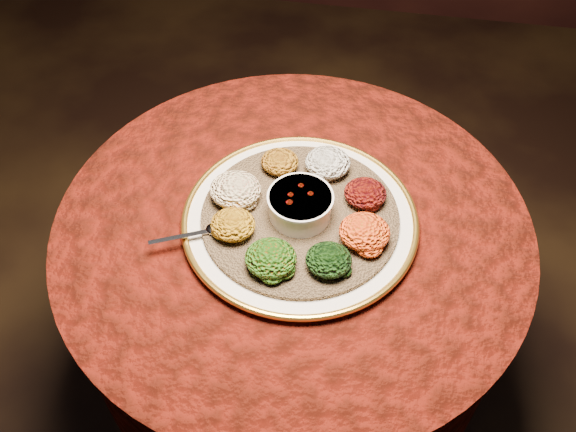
# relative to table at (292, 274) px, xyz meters

# --- Properties ---
(table) EXTENTS (0.96, 0.96, 0.73)m
(table) POSITION_rel_table_xyz_m (0.00, 0.00, 0.00)
(table) COLOR black
(table) RESTS_ON ground
(platter) EXTENTS (0.54, 0.54, 0.02)m
(platter) POSITION_rel_table_xyz_m (0.01, -0.00, 0.19)
(platter) COLOR silver
(platter) RESTS_ON table
(injera) EXTENTS (0.41, 0.41, 0.01)m
(injera) POSITION_rel_table_xyz_m (0.01, -0.00, 0.20)
(injera) COLOR olive
(injera) RESTS_ON platter
(stew_bowl) EXTENTS (0.13, 0.13, 0.05)m
(stew_bowl) POSITION_rel_table_xyz_m (0.01, -0.00, 0.24)
(stew_bowl) COLOR silver
(stew_bowl) RESTS_ON injera
(spoon) EXTENTS (0.14, 0.08, 0.01)m
(spoon) POSITION_rel_table_xyz_m (-0.15, -0.07, 0.21)
(spoon) COLOR silver
(spoon) RESTS_ON injera
(portion_ayib) EXTENTS (0.09, 0.09, 0.05)m
(portion_ayib) POSITION_rel_table_xyz_m (0.05, 0.13, 0.23)
(portion_ayib) COLOR silver
(portion_ayib) RESTS_ON injera
(portion_kitfo) EXTENTS (0.08, 0.08, 0.04)m
(portion_kitfo) POSITION_rel_table_xyz_m (0.14, 0.06, 0.23)
(portion_kitfo) COLOR black
(portion_kitfo) RESTS_ON injera
(portion_tikil) EXTENTS (0.10, 0.09, 0.05)m
(portion_tikil) POSITION_rel_table_xyz_m (0.14, -0.04, 0.23)
(portion_tikil) COLOR #A9700E
(portion_tikil) RESTS_ON injera
(portion_gomen) EXTENTS (0.09, 0.08, 0.04)m
(portion_gomen) POSITION_rel_table_xyz_m (0.09, -0.12, 0.23)
(portion_gomen) COLOR black
(portion_gomen) RESTS_ON injera
(portion_mixveg) EXTENTS (0.10, 0.09, 0.05)m
(portion_mixveg) POSITION_rel_table_xyz_m (-0.02, -0.13, 0.23)
(portion_mixveg) COLOR #983209
(portion_mixveg) RESTS_ON injera
(portion_kik) EXTENTS (0.09, 0.08, 0.04)m
(portion_kik) POSITION_rel_table_xyz_m (-0.10, -0.07, 0.23)
(portion_kik) COLOR #BB8210
(portion_kik) RESTS_ON injera
(portion_timatim) EXTENTS (0.10, 0.10, 0.05)m
(portion_timatim) POSITION_rel_table_xyz_m (-0.12, 0.02, 0.23)
(portion_timatim) COLOR maroon
(portion_timatim) RESTS_ON injera
(portion_shiro) EXTENTS (0.08, 0.07, 0.04)m
(portion_shiro) POSITION_rel_table_xyz_m (-0.05, 0.12, 0.23)
(portion_shiro) COLOR #9A6412
(portion_shiro) RESTS_ON injera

